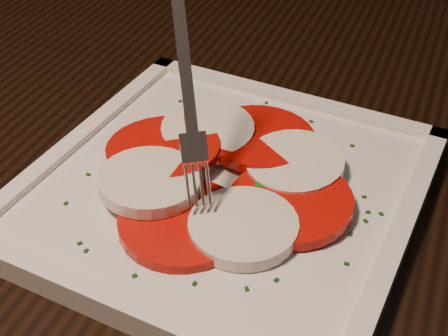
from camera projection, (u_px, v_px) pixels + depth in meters
table at (317, 261)px, 0.57m from camera, size 1.22×0.83×0.75m
plate at (224, 191)px, 0.49m from camera, size 0.30×0.30×0.01m
caprese_salad at (224, 174)px, 0.48m from camera, size 0.22×0.24×0.02m
fork at (184, 75)px, 0.43m from camera, size 0.08×0.09×0.15m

